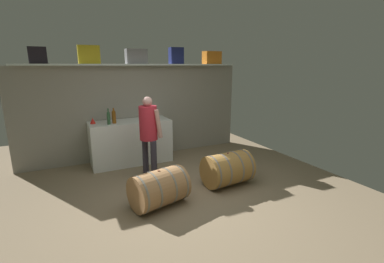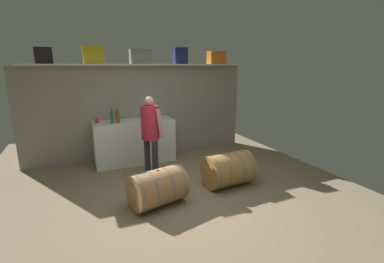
{
  "view_description": "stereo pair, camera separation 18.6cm",
  "coord_description": "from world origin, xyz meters",
  "px_view_note": "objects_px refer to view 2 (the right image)",
  "views": [
    {
      "loc": [
        -1.52,
        -3.36,
        2.05
      ],
      "look_at": [
        0.31,
        0.41,
        1.02
      ],
      "focal_mm": 25.35,
      "sensor_mm": 36.0,
      "label": 1
    },
    {
      "loc": [
        -1.35,
        -3.44,
        2.05
      ],
      "look_at": [
        0.31,
        0.41,
        1.02
      ],
      "focal_mm": 25.35,
      "sensor_mm": 36.0,
      "label": 2
    }
  ],
  "objects_px": {
    "toolcase_yellow": "(93,55)",
    "toolcase_grey": "(140,57)",
    "wine_barrel_near": "(228,169)",
    "wine_bottle_amber": "(117,116)",
    "wine_bottle_green": "(112,117)",
    "toolcase_orange": "(217,58)",
    "winemaker_pouring": "(150,129)",
    "red_funnel": "(97,120)",
    "wine_glass": "(158,116)",
    "toolcase_navy": "(180,56)",
    "wine_barrel_far": "(158,187)",
    "toolcase_black": "(44,56)",
    "work_cabinet": "(134,141)"
  },
  "relations": [
    {
      "from": "toolcase_yellow",
      "to": "toolcase_grey",
      "type": "xyz_separation_m",
      "value": [
        0.93,
        0.0,
        -0.02
      ]
    },
    {
      "from": "wine_barrel_near",
      "to": "wine_bottle_amber",
      "type": "bearing_deg",
      "value": 127.34
    },
    {
      "from": "toolcase_yellow",
      "to": "toolcase_grey",
      "type": "bearing_deg",
      "value": 0.79
    },
    {
      "from": "wine_bottle_green",
      "to": "wine_barrel_near",
      "type": "relative_size",
      "value": 0.37
    },
    {
      "from": "toolcase_orange",
      "to": "winemaker_pouring",
      "type": "xyz_separation_m",
      "value": [
        -1.97,
        -1.19,
        -1.29
      ]
    },
    {
      "from": "wine_bottle_amber",
      "to": "red_funnel",
      "type": "relative_size",
      "value": 2.6
    },
    {
      "from": "wine_glass",
      "to": "winemaker_pouring",
      "type": "bearing_deg",
      "value": -116.8
    },
    {
      "from": "toolcase_navy",
      "to": "wine_barrel_far",
      "type": "distance_m",
      "value": 3.25
    },
    {
      "from": "toolcase_black",
      "to": "red_funnel",
      "type": "relative_size",
      "value": 2.52
    },
    {
      "from": "toolcase_black",
      "to": "toolcase_orange",
      "type": "relative_size",
      "value": 0.72
    },
    {
      "from": "winemaker_pouring",
      "to": "work_cabinet",
      "type": "bearing_deg",
      "value": 169.96
    },
    {
      "from": "toolcase_orange",
      "to": "wine_glass",
      "type": "relative_size",
      "value": 2.97
    },
    {
      "from": "wine_bottle_amber",
      "to": "red_funnel",
      "type": "distance_m",
      "value": 0.43
    },
    {
      "from": "toolcase_yellow",
      "to": "wine_barrel_far",
      "type": "xyz_separation_m",
      "value": [
        0.59,
        -2.26,
        -1.97
      ]
    },
    {
      "from": "toolcase_black",
      "to": "wine_bottle_green",
      "type": "height_order",
      "value": "toolcase_black"
    },
    {
      "from": "toolcase_grey",
      "to": "red_funnel",
      "type": "bearing_deg",
      "value": -171.4
    },
    {
      "from": "wine_bottle_green",
      "to": "wine_barrel_far",
      "type": "bearing_deg",
      "value": -78.93
    },
    {
      "from": "wine_barrel_near",
      "to": "wine_barrel_far",
      "type": "relative_size",
      "value": 0.93
    },
    {
      "from": "wine_bottle_amber",
      "to": "wine_bottle_green",
      "type": "bearing_deg",
      "value": -153.29
    },
    {
      "from": "toolcase_navy",
      "to": "wine_bottle_green",
      "type": "bearing_deg",
      "value": -161.9
    },
    {
      "from": "wine_glass",
      "to": "toolcase_orange",
      "type": "bearing_deg",
      "value": 16.42
    },
    {
      "from": "wine_bottle_amber",
      "to": "red_funnel",
      "type": "bearing_deg",
      "value": 158.82
    },
    {
      "from": "wine_bottle_amber",
      "to": "red_funnel",
      "type": "height_order",
      "value": "wine_bottle_amber"
    },
    {
      "from": "toolcase_yellow",
      "to": "wine_bottle_green",
      "type": "distance_m",
      "value": 1.28
    },
    {
      "from": "toolcase_yellow",
      "to": "winemaker_pouring",
      "type": "height_order",
      "value": "toolcase_yellow"
    },
    {
      "from": "toolcase_yellow",
      "to": "wine_barrel_near",
      "type": "relative_size",
      "value": 0.47
    },
    {
      "from": "red_funnel",
      "to": "winemaker_pouring",
      "type": "height_order",
      "value": "winemaker_pouring"
    },
    {
      "from": "toolcase_grey",
      "to": "wine_bottle_green",
      "type": "height_order",
      "value": "toolcase_grey"
    },
    {
      "from": "toolcase_black",
      "to": "toolcase_navy",
      "type": "bearing_deg",
      "value": -2.37
    },
    {
      "from": "work_cabinet",
      "to": "wine_bottle_amber",
      "type": "height_order",
      "value": "wine_bottle_amber"
    },
    {
      "from": "toolcase_grey",
      "to": "red_funnel",
      "type": "relative_size",
      "value": 3.71
    },
    {
      "from": "wine_bottle_green",
      "to": "wine_barrel_far",
      "type": "distance_m",
      "value": 2.06
    },
    {
      "from": "toolcase_yellow",
      "to": "wine_barrel_far",
      "type": "relative_size",
      "value": 0.44
    },
    {
      "from": "toolcase_black",
      "to": "toolcase_navy",
      "type": "xyz_separation_m",
      "value": [
        2.71,
        0.0,
        0.03
      ]
    },
    {
      "from": "toolcase_orange",
      "to": "wine_bottle_green",
      "type": "relative_size",
      "value": 1.31
    },
    {
      "from": "wine_barrel_far",
      "to": "wine_bottle_green",
      "type": "bearing_deg",
      "value": 86.9
    },
    {
      "from": "work_cabinet",
      "to": "red_funnel",
      "type": "relative_size",
      "value": 13.97
    },
    {
      "from": "toolcase_black",
      "to": "toolcase_yellow",
      "type": "distance_m",
      "value": 0.88
    },
    {
      "from": "wine_glass",
      "to": "wine_bottle_green",
      "type": "bearing_deg",
      "value": 174.66
    },
    {
      "from": "wine_bottle_green",
      "to": "red_funnel",
      "type": "bearing_deg",
      "value": 143.29
    },
    {
      "from": "toolcase_grey",
      "to": "work_cabinet",
      "type": "bearing_deg",
      "value": -139.46
    },
    {
      "from": "toolcase_grey",
      "to": "toolcase_orange",
      "type": "height_order",
      "value": "toolcase_grey"
    },
    {
      "from": "toolcase_navy",
      "to": "toolcase_orange",
      "type": "height_order",
      "value": "toolcase_navy"
    },
    {
      "from": "toolcase_navy",
      "to": "wine_glass",
      "type": "distance_m",
      "value": 1.5
    },
    {
      "from": "toolcase_navy",
      "to": "work_cabinet",
      "type": "distance_m",
      "value": 2.15
    },
    {
      "from": "wine_barrel_far",
      "to": "red_funnel",
      "type": "bearing_deg",
      "value": 93.04
    },
    {
      "from": "work_cabinet",
      "to": "wine_bottle_amber",
      "type": "distance_m",
      "value": 0.69
    },
    {
      "from": "toolcase_navy",
      "to": "toolcase_orange",
      "type": "distance_m",
      "value": 0.92
    },
    {
      "from": "wine_bottle_amber",
      "to": "toolcase_yellow",
      "type": "bearing_deg",
      "value": 135.3
    },
    {
      "from": "wine_glass",
      "to": "wine_barrel_near",
      "type": "height_order",
      "value": "wine_glass"
    }
  ]
}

